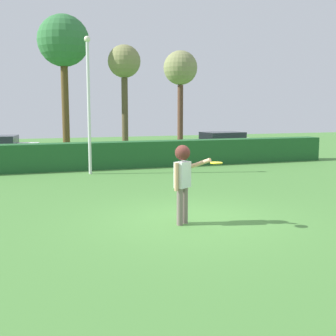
% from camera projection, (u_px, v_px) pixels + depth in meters
% --- Properties ---
extents(ground_plane, '(60.00, 60.00, 0.00)m').
position_uv_depth(ground_plane, '(194.00, 220.00, 10.29)').
color(ground_plane, '#4C863B').
extents(person, '(0.80, 0.57, 1.79)m').
position_uv_depth(person, '(183.00, 174.00, 9.81)').
color(person, slate).
rests_on(person, ground).
extents(frisbee, '(0.27, 0.27, 0.02)m').
position_uv_depth(frisbee, '(216.00, 163.00, 9.41)').
color(frisbee, yellow).
extents(lamppost, '(0.24, 0.24, 5.32)m').
position_uv_depth(lamppost, '(89.00, 98.00, 17.14)').
color(lamppost, silver).
rests_on(lamppost, ground).
extents(hedge_row, '(20.80, 0.90, 1.14)m').
position_uv_depth(hedge_row, '(111.00, 155.00, 19.15)').
color(hedge_row, '#225B2A').
rests_on(hedge_row, ground).
extents(parked_car_silver, '(4.36, 2.18, 1.25)m').
position_uv_depth(parked_car_silver, '(222.00, 142.00, 24.97)').
color(parked_car_silver, '#B7B7BC').
rests_on(parked_car_silver, ground).
extents(willow_tree, '(1.73, 1.73, 5.91)m').
position_uv_depth(willow_tree, '(124.00, 66.00, 23.36)').
color(willow_tree, brown).
rests_on(willow_tree, ground).
extents(birch_tree, '(2.72, 2.72, 7.48)m').
position_uv_depth(birch_tree, '(63.00, 43.00, 23.32)').
color(birch_tree, brown).
rests_on(birch_tree, ground).
extents(maple_tree, '(2.26, 2.26, 6.37)m').
position_uv_depth(maple_tree, '(180.00, 70.00, 29.36)').
color(maple_tree, brown).
rests_on(maple_tree, ground).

